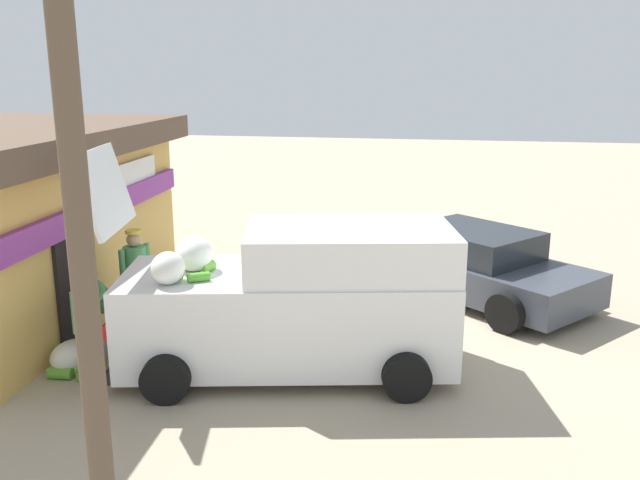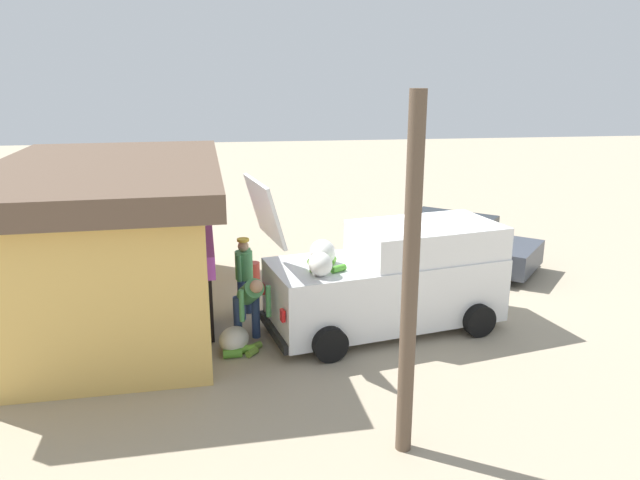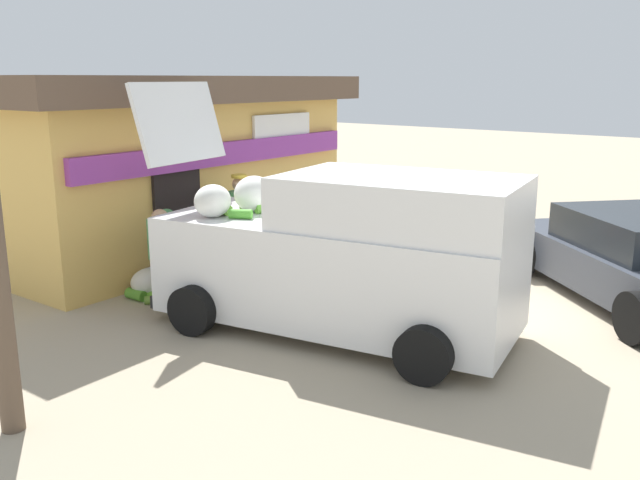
# 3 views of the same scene
# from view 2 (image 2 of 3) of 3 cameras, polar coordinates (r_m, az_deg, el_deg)

# --- Properties ---
(ground_plane) EXTENTS (60.00, 60.00, 0.00)m
(ground_plane) POSITION_cam_2_polar(r_m,az_deg,el_deg) (13.21, 8.41, -5.03)
(ground_plane) COLOR tan
(storefront_bar) EXTENTS (7.03, 4.49, 3.04)m
(storefront_bar) POSITION_cam_2_polar(r_m,az_deg,el_deg) (12.02, -19.22, 0.02)
(storefront_bar) COLOR #E0B259
(storefront_bar) RESTS_ON ground_plane
(delivery_van) EXTENTS (2.75, 4.82, 2.96)m
(delivery_van) POSITION_cam_2_polar(r_m,az_deg,el_deg) (11.16, 6.94, -3.62)
(delivery_van) COLOR white
(delivery_van) RESTS_ON ground_plane
(parked_sedan) EXTENTS (4.11, 4.37, 1.22)m
(parked_sedan) POSITION_cam_2_polar(r_m,az_deg,el_deg) (15.15, 12.15, -0.19)
(parked_sedan) COLOR #383D47
(parked_sedan) RESTS_ON ground_plane
(vendor_standing) EXTENTS (0.53, 0.45, 1.59)m
(vendor_standing) POSITION_cam_2_polar(r_m,az_deg,el_deg) (11.66, -7.27, -3.12)
(vendor_standing) COLOR navy
(vendor_standing) RESTS_ON ground_plane
(customer_bending) EXTENTS (0.82, 0.66, 1.32)m
(customer_bending) POSITION_cam_2_polar(r_m,az_deg,el_deg) (10.48, -6.71, -5.73)
(customer_bending) COLOR navy
(customer_bending) RESTS_ON ground_plane
(unloaded_banana_pile) EXTENTS (0.88, 0.84, 0.42)m
(unloaded_banana_pile) POSITION_cam_2_polar(r_m,az_deg,el_deg) (10.52, -8.11, -9.52)
(unloaded_banana_pile) COLOR silver
(unloaded_banana_pile) RESTS_ON ground_plane
(paint_bucket) EXTENTS (0.30, 0.30, 0.40)m
(paint_bucket) POSITION_cam_2_polar(r_m,az_deg,el_deg) (13.96, -6.41, -2.94)
(paint_bucket) COLOR #BF3F33
(paint_bucket) RESTS_ON ground_plane
(utility_pole) EXTENTS (0.20, 0.20, 4.49)m
(utility_pole) POSITION_cam_2_polar(r_m,az_deg,el_deg) (7.14, 8.62, -4.15)
(utility_pole) COLOR brown
(utility_pole) RESTS_ON ground_plane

